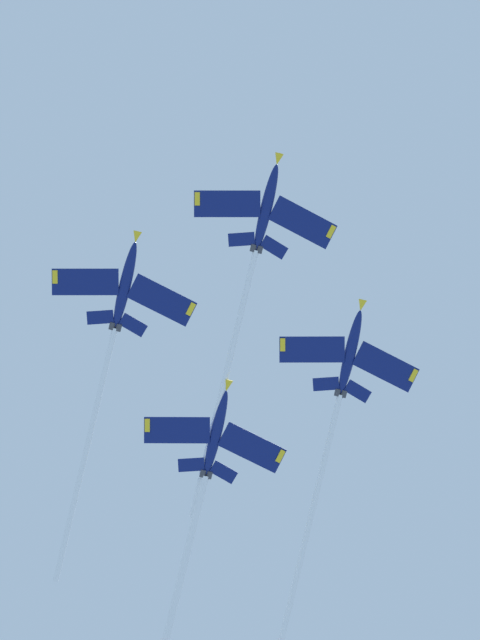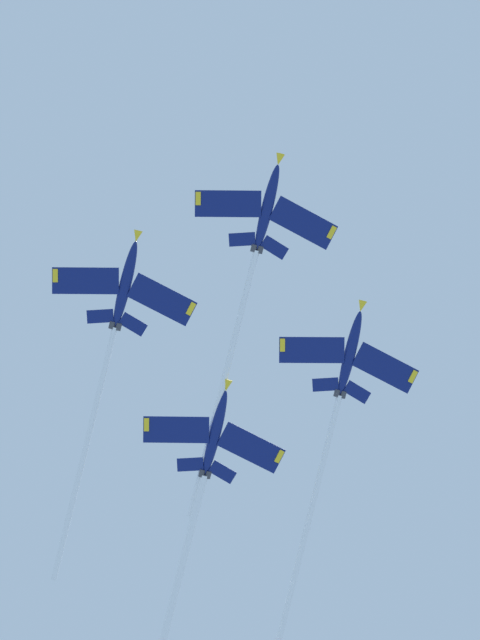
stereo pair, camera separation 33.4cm
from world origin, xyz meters
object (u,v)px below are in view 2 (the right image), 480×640
Objects in this scene: jet_left_wing at (332,427)px; jet_slot at (192,524)px; jet_lead at (250,275)px; jet_right_wing at (112,340)px.

jet_left_wing is 23.39m from jet_slot.
jet_lead reaches higher than jet_right_wing.
jet_slot is at bearing 56.81° from jet_left_wing.
jet_lead is at bearing -167.34° from jet_slot.
jet_lead is at bearing -114.39° from jet_right_wing.
jet_lead is 0.96× the size of jet_slot.
jet_right_wing is 0.92× the size of jet_slot.
jet_left_wing reaches higher than jet_right_wing.
jet_right_wing is at bearing 111.45° from jet_left_wing.
jet_right_wing is (8.46, 18.66, -3.45)m from jet_lead.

